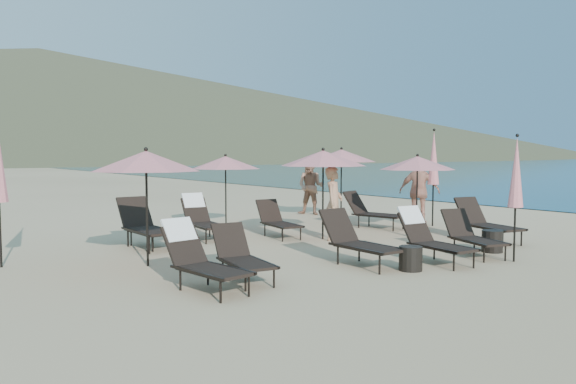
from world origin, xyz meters
TOP-DOWN VIEW (x-y plane):
  - ground at (0.00, 0.00)m, footprint 800.00×800.00m
  - volcanic_headland at (71.37, 302.62)m, footprint 690.00×690.00m
  - lounger_0 at (-4.92, 0.23)m, footprint 0.80×1.69m
  - lounger_1 at (-4.10, 0.38)m, footprint 0.78×1.55m
  - lounger_2 at (-1.77, 0.17)m, footprint 0.65×1.69m
  - lounger_3 at (-0.48, -0.41)m, footprint 0.76×1.65m
  - lounger_4 at (0.71, -0.45)m, footprint 1.02×1.61m
  - lounger_5 at (2.46, 0.42)m, footprint 1.01×1.79m
  - lounger_6 at (-4.05, 4.40)m, footprint 0.73×1.63m
  - lounger_7 at (-4.12, 4.29)m, footprint 0.72×1.82m
  - lounger_8 at (-2.55, 4.69)m, footprint 0.77×1.72m
  - lounger_9 at (-0.98, 3.81)m, footprint 0.79×1.57m
  - lounger_10 at (2.03, 3.64)m, footprint 1.03×1.79m
  - umbrella_open_0 at (-4.88, 2.32)m, footprint 1.98×1.98m
  - umbrella_open_1 at (-0.34, 2.89)m, footprint 1.99×1.99m
  - umbrella_open_2 at (2.16, 2.21)m, footprint 1.86×1.86m
  - umbrella_open_3 at (-1.23, 5.85)m, footprint 1.86×1.86m
  - umbrella_open_4 at (2.44, 5.36)m, footprint 2.04×2.04m
  - umbrella_closed_0 at (0.79, -1.32)m, footprint 0.28×0.28m
  - umbrella_closed_1 at (3.65, 2.92)m, footprint 0.31×0.31m
  - side_table_0 at (-1.37, -0.72)m, footprint 0.40×0.40m
  - side_table_1 at (1.35, -0.48)m, footprint 0.43×0.43m
  - beachgoer_a at (-0.22, 2.63)m, footprint 0.74×0.69m
  - beachgoer_b at (2.71, 7.16)m, footprint 1.07×1.13m
  - beachgoer_c at (3.46, 3.24)m, footprint 0.97×1.20m

SIDE VIEW (x-z plane):
  - ground at x=0.00m, z-range 0.00..0.00m
  - side_table_0 at x=-1.37m, z-range 0.00..0.42m
  - side_table_1 at x=1.35m, z-range 0.00..0.45m
  - lounger_1 at x=-4.10m, z-range -0.03..0.82m
  - lounger_9 at x=-0.98m, z-range -0.03..0.84m
  - lounger_4 at x=0.71m, z-range -0.03..0.84m
  - lounger_6 at x=-4.05m, z-range -0.03..0.88m
  - lounger_2 at x=-1.77m, z-range -0.03..0.94m
  - lounger_10 at x=2.03m, z-range -0.03..0.94m
  - lounger_5 at x=2.46m, z-range -0.03..0.94m
  - lounger_3 at x=-0.48m, z-range -0.02..0.97m
  - lounger_0 at x=-4.92m, z-range -0.02..0.99m
  - lounger_7 at x=-4.12m, z-range -0.03..1.01m
  - lounger_8 at x=-2.55m, z-range -0.02..1.02m
  - beachgoer_a at x=-0.22m, z-range 0.00..1.71m
  - beachgoer_b at x=2.71m, z-range 0.00..1.85m
  - beachgoer_c at x=3.46m, z-range 0.00..1.91m
  - umbrella_closed_0 at x=0.79m, z-range 0.47..2.84m
  - umbrella_open_3 at x=-1.23m, z-range 0.77..2.77m
  - umbrella_open_2 at x=2.16m, z-range 0.77..2.77m
  - umbrella_closed_1 at x=3.65m, z-range 0.53..3.22m
  - umbrella_open_0 at x=-4.88m, z-range 0.82..2.94m
  - umbrella_open_1 at x=-0.34m, z-range 0.82..2.97m
  - umbrella_open_4 at x=2.44m, z-range 0.84..3.03m
  - volcanic_headland at x=71.37m, z-range -1.01..53.99m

